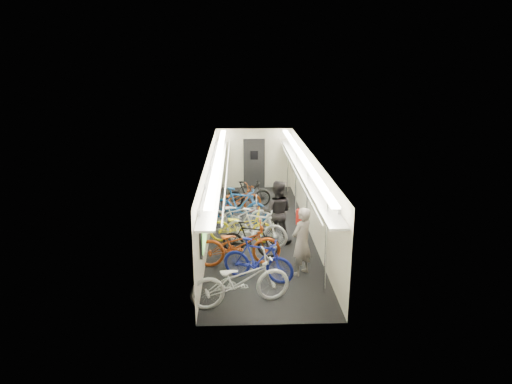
{
  "coord_description": "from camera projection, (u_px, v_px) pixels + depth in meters",
  "views": [
    {
      "loc": [
        -0.63,
        -12.87,
        5.05
      ],
      "look_at": [
        -0.11,
        0.39,
        1.15
      ],
      "focal_mm": 32.0,
      "sensor_mm": 36.0,
      "label": 1
    }
  ],
  "objects": [
    {
      "name": "passenger_mid",
      "position": [
        277.0,
        212.0,
        12.8
      ],
      "size": [
        1.01,
        0.87,
        1.81
      ],
      "primitive_type": "imported",
      "rotation": [
        0.0,
        0.0,
        2.91
      ],
      "color": "black",
      "rests_on": "ground"
    },
    {
      "name": "bicycle_8",
      "position": [
        235.0,
        201.0,
        15.14
      ],
      "size": [
        2.03,
        1.4,
        1.01
      ],
      "primitive_type": "imported",
      "rotation": [
        0.0,
        0.0,
        1.99
      ],
      "color": "maroon",
      "rests_on": "ground"
    },
    {
      "name": "passenger_near",
      "position": [
        302.0,
        241.0,
        10.88
      ],
      "size": [
        0.73,
        0.72,
        1.7
      ],
      "primitive_type": "imported",
      "rotation": [
        0.0,
        0.0,
        3.87
      ],
      "color": "gray",
      "rests_on": "ground"
    },
    {
      "name": "train_car_shell",
      "position": [
        247.0,
        173.0,
        13.99
      ],
      "size": [
        10.0,
        10.0,
        10.0
      ],
      "color": "black",
      "rests_on": "ground"
    },
    {
      "name": "bicycle_0",
      "position": [
        241.0,
        280.0,
        9.59
      ],
      "size": [
        2.27,
        1.25,
        1.13
      ],
      "primitive_type": "imported",
      "rotation": [
        0.0,
        0.0,
        1.82
      ],
      "color": "silver",
      "rests_on": "ground"
    },
    {
      "name": "bicycle_1",
      "position": [
        258.0,
        260.0,
        10.66
      ],
      "size": [
        1.8,
        1.11,
        1.05
      ],
      "primitive_type": "imported",
      "rotation": [
        0.0,
        0.0,
        1.19
      ],
      "color": "navy",
      "rests_on": "ground"
    },
    {
      "name": "bicycle_7",
      "position": [
        240.0,
        205.0,
        14.48
      ],
      "size": [
        1.93,
        1.19,
        1.12
      ],
      "primitive_type": "imported",
      "rotation": [
        0.0,
        0.0,
        1.19
      ],
      "color": "#184D92",
      "rests_on": "ground"
    },
    {
      "name": "bicycle_2",
      "position": [
        238.0,
        244.0,
        11.43
      ],
      "size": [
        2.19,
        0.9,
        1.13
      ],
      "primitive_type": "imported",
      "rotation": [
        0.0,
        0.0,
        1.64
      ],
      "color": "#9D3B11",
      "rests_on": "ground"
    },
    {
      "name": "bicycle_9",
      "position": [
        248.0,
        194.0,
        15.94
      ],
      "size": [
        1.65,
        0.68,
        0.96
      ],
      "primitive_type": "imported",
      "rotation": [
        0.0,
        0.0,
        1.72
      ],
      "color": "black",
      "rests_on": "ground"
    },
    {
      "name": "bicycle_6",
      "position": [
        238.0,
        214.0,
        13.71
      ],
      "size": [
        2.08,
        0.79,
        1.08
      ],
      "primitive_type": "imported",
      "rotation": [
        0.0,
        0.0,
        1.53
      ],
      "color": "#B7B8BC",
      "rests_on": "ground"
    },
    {
      "name": "bicycle_5",
      "position": [
        256.0,
        228.0,
        12.63
      ],
      "size": [
        1.86,
        1.15,
        1.08
      ],
      "primitive_type": "imported",
      "rotation": [
        0.0,
        0.0,
        1.18
      ],
      "color": "silver",
      "rests_on": "ground"
    },
    {
      "name": "bicycle_3",
      "position": [
        251.0,
        239.0,
        12.0
      ],
      "size": [
        1.64,
        0.9,
        0.95
      ],
      "primitive_type": "imported",
      "rotation": [
        0.0,
        0.0,
        1.26
      ],
      "color": "black",
      "rests_on": "ground"
    },
    {
      "name": "bicycle_4",
      "position": [
        241.0,
        226.0,
        12.91
      ],
      "size": [
        1.91,
        0.88,
        0.97
      ],
      "primitive_type": "imported",
      "rotation": [
        0.0,
        0.0,
        1.43
      ],
      "color": "yellow",
      "rests_on": "ground"
    },
    {
      "name": "backpack",
      "position": [
        302.0,
        217.0,
        11.27
      ],
      "size": [
        0.29,
        0.23,
        0.38
      ],
      "primitive_type": "cube",
      "rotation": [
        0.0,
        0.0,
        -0.41
      ],
      "color": "#9D160F",
      "rests_on": "passenger_near"
    }
  ]
}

